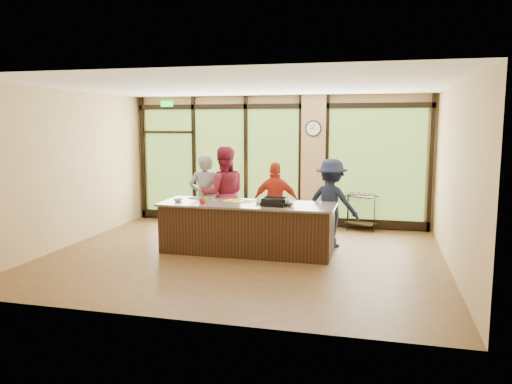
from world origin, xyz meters
The scene contains 25 objects.
floor centered at (0.00, 0.00, 0.00)m, with size 7.00×7.00×0.00m, color #51371C.
ceiling centered at (0.00, 0.00, 3.00)m, with size 7.00×7.00×0.00m, color white.
back_wall centered at (0.00, 3.00, 1.50)m, with size 7.00×7.00×0.00m, color tan.
left_wall centered at (-3.50, 0.00, 1.50)m, with size 6.00×6.00×0.00m, color tan.
right_wall centered at (3.50, 0.00, 1.50)m, with size 6.00×6.00×0.00m, color tan.
window_wall centered at (0.16, 2.95, 1.39)m, with size 6.90×0.12×3.00m.
island_base centered at (0.00, 0.30, 0.44)m, with size 3.10×1.00×0.88m, color black.
countertop centered at (0.00, 0.30, 0.90)m, with size 3.20×1.10×0.04m, color #71665D.
wall_clock centered at (0.85, 2.87, 2.25)m, with size 0.36×0.04×0.36m.
cook_left centered at (-1.06, 0.98, 0.88)m, with size 0.64×0.42×1.76m, color gray.
cook_midleft centered at (-0.68, 1.02, 0.96)m, with size 0.93×0.72×1.91m, color maroon.
cook_midright centered at (0.35, 1.16, 0.81)m, with size 0.94×0.39×1.61m, color #AF2F1A.
cook_right centered at (1.45, 1.12, 0.85)m, with size 1.10×0.63×1.70m, color #161D31.
roasting_pan centered at (0.55, 0.14, 0.96)m, with size 0.43×0.33×0.08m, color black.
mixing_bowl centered at (0.76, 0.22, 0.96)m, with size 0.29×0.29×0.07m, color silver.
cutting_board_left centered at (-1.01, 0.67, 0.93)m, with size 0.42×0.32×0.01m, color #458831.
cutting_board_center centered at (-0.25, 0.48, 0.93)m, with size 0.44×0.33×0.01m, color yellow.
cutting_board_right centered at (-0.13, 0.52, 0.93)m, with size 0.37×0.28×0.01m, color yellow.
prep_bowl_near centered at (-1.30, 0.17, 0.95)m, with size 0.16×0.16×0.05m, color silver.
prep_bowl_mid centered at (0.22, 0.27, 0.94)m, with size 0.14×0.14×0.04m, color silver.
prep_bowl_far centered at (0.55, 0.48, 0.94)m, with size 0.14×0.14×0.03m, color silver.
red_ramekin centered at (-0.76, 0.03, 0.97)m, with size 0.12×0.12×0.09m, color #B62012.
flower_stand centered at (-1.09, 1.92, 0.35)m, with size 0.35×0.35×0.70m, color black.
flower_vase centered at (-1.09, 1.92, 0.84)m, with size 0.27×0.27×0.28m, color #997A53.
bar_cart centered at (1.96, 2.75, 0.52)m, with size 0.72×0.58×0.86m.
Camera 1 is at (2.35, -8.38, 2.37)m, focal length 35.00 mm.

